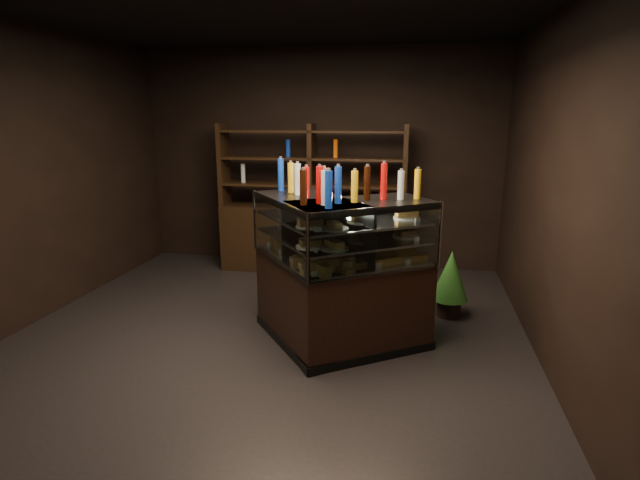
# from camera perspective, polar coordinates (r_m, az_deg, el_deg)

# --- Properties ---
(ground) EXTENTS (5.00, 5.00, 0.00)m
(ground) POSITION_cam_1_polar(r_m,az_deg,el_deg) (5.11, -5.58, -10.38)
(ground) COLOR black
(ground) RESTS_ON ground
(room_shell) EXTENTS (5.02, 5.02, 3.01)m
(room_shell) POSITION_cam_1_polar(r_m,az_deg,el_deg) (4.65, -6.16, 11.92)
(room_shell) COLOR black
(room_shell) RESTS_ON ground
(display_case) EXTENTS (1.82, 1.41, 1.40)m
(display_case) POSITION_cam_1_polar(r_m,az_deg,el_deg) (4.65, 1.61, -6.58)
(display_case) COLOR black
(display_case) RESTS_ON ground
(food_display) EXTENTS (1.45, 1.03, 0.43)m
(food_display) POSITION_cam_1_polar(r_m,az_deg,el_deg) (4.48, 1.63, -0.04)
(food_display) COLOR gold
(food_display) RESTS_ON display_case
(bottles_top) EXTENTS (1.28, 0.89, 0.30)m
(bottles_top) POSITION_cam_1_polar(r_m,az_deg,el_deg) (4.39, 1.71, 6.46)
(bottles_top) COLOR black
(bottles_top) RESTS_ON display_case
(potted_conifer) EXTENTS (0.38, 0.38, 0.82)m
(potted_conifer) POSITION_cam_1_polar(r_m,az_deg,el_deg) (5.47, 14.72, -3.82)
(potted_conifer) COLOR black
(potted_conifer) RESTS_ON ground
(back_shelving) EXTENTS (2.51, 0.49, 2.00)m
(back_shelving) POSITION_cam_1_polar(r_m,az_deg,el_deg) (6.81, -0.93, 1.34)
(back_shelving) COLOR black
(back_shelving) RESTS_ON ground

